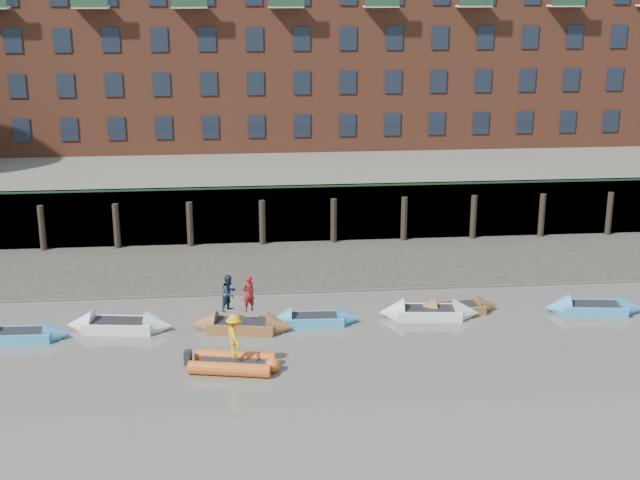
{
  "coord_description": "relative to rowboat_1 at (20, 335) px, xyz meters",
  "views": [
    {
      "loc": [
        -3.25,
        -26.03,
        14.8
      ],
      "look_at": [
        0.31,
        12.0,
        3.2
      ],
      "focal_mm": 50.0,
      "sensor_mm": 36.0,
      "label": 1
    }
  ],
  "objects": [
    {
      "name": "ground",
      "position": [
        12.51,
        -9.34,
        -0.21
      ],
      "size": [
        220.0,
        220.0,
        0.0
      ],
      "primitive_type": "plane",
      "color": "#605B53",
      "rests_on": "ground"
    },
    {
      "name": "foreshore",
      "position": [
        12.51,
        8.66,
        -0.21
      ],
      "size": [
        110.0,
        8.0,
        0.5
      ],
      "primitive_type": "cube",
      "color": "#3D382F",
      "rests_on": "ground"
    },
    {
      "name": "mud_band",
      "position": [
        12.51,
        5.26,
        -0.21
      ],
      "size": [
        110.0,
        1.6,
        0.1
      ],
      "primitive_type": "cube",
      "color": "#4C4336",
      "rests_on": "ground"
    },
    {
      "name": "river_wall",
      "position": [
        12.51,
        13.04,
        1.38
      ],
      "size": [
        110.0,
        1.23,
        3.3
      ],
      "color": "#2D2A26",
      "rests_on": "ground"
    },
    {
      "name": "bank_terrace",
      "position": [
        12.51,
        26.66,
        1.39
      ],
      "size": [
        110.0,
        28.0,
        3.2
      ],
      "primitive_type": "cube",
      "color": "#5E594D",
      "rests_on": "ground"
    },
    {
      "name": "apartment_terrace",
      "position": [
        12.51,
        27.65,
        12.61
      ],
      "size": [
        80.6,
        15.56,
        20.98
      ],
      "color": "brown",
      "rests_on": "bank_terrace"
    },
    {
      "name": "rowboat_1",
      "position": [
        0.0,
        0.0,
        0.0
      ],
      "size": [
        4.14,
        1.29,
        1.19
      ],
      "rotation": [
        0.0,
        0.0,
        -0.02
      ],
      "color": "#398CBF",
      "rests_on": "ground"
    },
    {
      "name": "rowboat_2",
      "position": [
        4.01,
        0.65,
        0.02
      ],
      "size": [
        4.7,
        1.92,
        1.32
      ],
      "rotation": [
        0.0,
        0.0,
        -0.13
      ],
      "color": "silver",
      "rests_on": "ground"
    },
    {
      "name": "rowboat_3",
      "position": [
        9.23,
        0.14,
        0.01
      ],
      "size": [
        4.56,
        2.02,
        1.28
      ],
      "rotation": [
        0.0,
        0.0,
        -0.17
      ],
      "color": "brown",
      "rests_on": "ground"
    },
    {
      "name": "rowboat_4",
      "position": [
        12.38,
        0.63,
        -0.01
      ],
      "size": [
        4.0,
        1.31,
        1.15
      ],
      "rotation": [
        0.0,
        0.0,
        -0.04
      ],
      "color": "#398CBF",
      "rests_on": "ground"
    },
    {
      "name": "rowboat_5",
      "position": [
        17.51,
        0.88,
        0.02
      ],
      "size": [
        4.55,
        1.74,
        1.29
      ],
      "rotation": [
        0.0,
        0.0,
        -0.1
      ],
      "color": "silver",
      "rests_on": "ground"
    },
    {
      "name": "rowboat_6",
      "position": [
        18.8,
        1.3,
        -0.01
      ],
      "size": [
        4.1,
        1.62,
        1.16
      ],
      "rotation": [
        0.0,
        0.0,
        0.12
      ],
      "color": "brown",
      "rests_on": "ground"
    },
    {
      "name": "rowboat_7",
      "position": [
        25.02,
        0.75,
        0.01
      ],
      "size": [
        4.5,
        1.82,
        1.27
      ],
      "rotation": [
        0.0,
        0.0,
        -0.13
      ],
      "color": "#398CBF",
      "rests_on": "ground"
    },
    {
      "name": "rib_tender",
      "position": [
        8.97,
        -3.73,
        0.05
      ],
      "size": [
        3.55,
        2.24,
        0.6
      ],
      "rotation": [
        0.0,
        0.0,
        -0.21
      ],
      "color": "#CE551A",
      "rests_on": "ground"
    },
    {
      "name": "person_rower_a",
      "position": [
        9.54,
        0.23,
        1.44
      ],
      "size": [
        0.69,
        0.62,
        1.59
      ],
      "primitive_type": "imported",
      "rotation": [
        0.0,
        0.0,
        3.65
      ],
      "color": "maroon",
      "rests_on": "rowboat_3"
    },
    {
      "name": "person_rower_b",
      "position": [
        8.73,
        0.35,
        1.45
      ],
      "size": [
        0.96,
        0.98,
        1.6
      ],
      "primitive_type": "imported",
      "rotation": [
        0.0,
        0.0,
        0.89
      ],
      "color": "#19233F",
      "rests_on": "rowboat_3"
    },
    {
      "name": "person_rib_crew",
      "position": [
        8.94,
        -3.77,
        1.21
      ],
      "size": [
        0.91,
        1.25,
        1.73
      ],
      "primitive_type": "imported",
      "rotation": [
        0.0,
        0.0,
        1.84
      ],
      "color": "orange",
      "rests_on": "rib_tender"
    }
  ]
}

